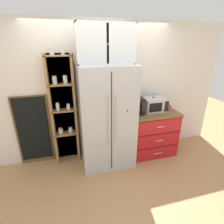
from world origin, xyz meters
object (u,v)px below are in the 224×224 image
(mug_navy, at_px, (153,108))
(chalkboard_menu, at_px, (34,131))
(coffee_maker, at_px, (138,106))
(microwave, at_px, (154,105))
(mug_red, at_px, (168,107))
(refrigerator, at_px, (107,117))
(bottle_cobalt, at_px, (153,104))

(mug_navy, xyz_separation_m, chalkboard_menu, (-2.26, 0.21, -0.29))
(coffee_maker, xyz_separation_m, mug_navy, (0.33, 0.05, -0.11))
(microwave, height_order, coffee_maker, coffee_maker)
(mug_red, xyz_separation_m, mug_navy, (-0.34, 0.01, -0.00))
(refrigerator, bearing_deg, mug_red, 4.45)
(mug_red, distance_m, chalkboard_menu, 2.63)
(refrigerator, height_order, coffee_maker, refrigerator)
(microwave, xyz_separation_m, chalkboard_menu, (-2.28, 0.22, -0.37))
(microwave, relative_size, chalkboard_menu, 0.33)
(refrigerator, bearing_deg, bottle_cobalt, 7.70)
(mug_red, relative_size, chalkboard_menu, 0.08)
(coffee_maker, distance_m, mug_navy, 0.36)
(mug_navy, bearing_deg, mug_red, -2.22)
(refrigerator, bearing_deg, chalkboard_menu, 166.07)
(microwave, distance_m, coffee_maker, 0.36)
(coffee_maker, bearing_deg, refrigerator, -174.47)
(refrigerator, xyz_separation_m, microwave, (0.99, 0.10, 0.12))
(microwave, bearing_deg, mug_navy, 154.74)
(mug_navy, relative_size, chalkboard_menu, 0.08)
(mug_red, xyz_separation_m, bottle_cobalt, (-0.34, 0.03, 0.08))
(mug_navy, bearing_deg, microwave, -25.26)
(mug_navy, height_order, bottle_cobalt, bottle_cobalt)
(microwave, xyz_separation_m, bottle_cobalt, (-0.03, 0.03, -0.00))
(mug_red, bearing_deg, bottle_cobalt, 175.19)
(microwave, height_order, chalkboard_menu, chalkboard_menu)
(mug_navy, bearing_deg, coffee_maker, -170.90)
(refrigerator, height_order, bottle_cobalt, refrigerator)
(refrigerator, height_order, microwave, refrigerator)
(coffee_maker, relative_size, chalkboard_menu, 0.23)
(mug_navy, bearing_deg, chalkboard_menu, 174.77)
(mug_navy, relative_size, bottle_cobalt, 0.40)
(chalkboard_menu, bearing_deg, mug_red, -4.84)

